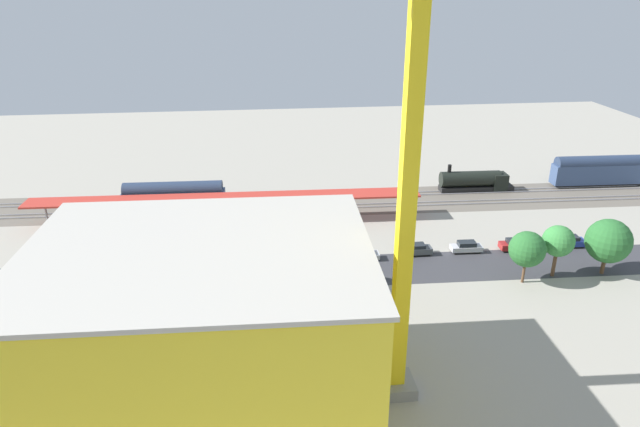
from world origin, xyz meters
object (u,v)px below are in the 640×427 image
at_px(passenger_coach, 600,170).
at_px(parked_car_0, 569,242).
at_px(tower_crane, 431,162).
at_px(street_tree_4, 608,241).
at_px(locomotive, 476,181).
at_px(traffic_light, 305,230).
at_px(parked_car_1, 515,245).
at_px(street_tree_3, 558,241).
at_px(freight_coach_far, 174,197).
at_px(box_truck_0, 197,293).
at_px(street_tree_2, 527,249).
at_px(parked_car_3, 415,250).
at_px(parked_car_5, 307,257).
at_px(street_tree_0, 106,263).
at_px(platform_canopy_near, 226,198).
at_px(construction_building, 205,332).
at_px(street_tree_1, 310,253).
at_px(parked_car_4, 363,255).
at_px(parked_car_2, 466,247).

height_order(passenger_coach, parked_car_0, passenger_coach).
height_order(tower_crane, street_tree_4, tower_crane).
distance_m(locomotive, tower_crane, 62.91).
height_order(passenger_coach, tower_crane, tower_crane).
distance_m(locomotive, passenger_coach, 24.90).
height_order(parked_car_0, traffic_light, traffic_light).
xyz_separation_m(parked_car_1, street_tree_3, (-1.74, 8.07, 4.39)).
relative_size(freight_coach_far, parked_car_1, 3.79).
distance_m(box_truck_0, traffic_light, 18.48).
bearing_deg(parked_car_0, box_truck_0, 10.99).
distance_m(locomotive, street_tree_2, 35.57).
xyz_separation_m(parked_car_3, traffic_light, (16.09, -0.73, 3.74)).
relative_size(parked_car_5, street_tree_2, 0.65).
relative_size(freight_coach_far, street_tree_2, 2.39).
xyz_separation_m(parked_car_0, street_tree_4, (-0.23, 8.45, 4.10)).
bearing_deg(parked_car_1, street_tree_2, 71.43).
distance_m(parked_car_3, parked_car_5, 16.02).
xyz_separation_m(passenger_coach, street_tree_0, (84.55, 34.76, 2.79)).
xyz_separation_m(street_tree_2, street_tree_4, (-11.94, -1.09, 0.01)).
xyz_separation_m(platform_canopy_near, passenger_coach, (-71.58, -9.71, -1.01)).
height_order(platform_canopy_near, locomotive, locomotive).
distance_m(parked_car_1, box_truck_0, 46.74).
height_order(parked_car_1, traffic_light, traffic_light).
relative_size(street_tree_0, traffic_light, 1.34).
distance_m(construction_building, box_truck_0, 18.97).
bearing_deg(passenger_coach, tower_crane, 45.71).
xyz_separation_m(parked_car_3, street_tree_4, (-23.92, 8.46, 4.11)).
xyz_separation_m(passenger_coach, street_tree_1, (60.01, 33.61, 2.21)).
bearing_deg(street_tree_4, freight_coach_far, -25.01).
bearing_deg(street_tree_1, box_truck_0, 8.52).
relative_size(passenger_coach, parked_car_3, 3.98).
xyz_separation_m(parked_car_1, parked_car_4, (22.96, 0.40, -0.07)).
bearing_deg(street_tree_3, parked_car_2, -42.35).
distance_m(parked_car_0, parked_car_3, 23.69).
relative_size(street_tree_1, street_tree_4, 1.09).
bearing_deg(street_tree_2, parked_car_3, -38.56).
bearing_deg(street_tree_0, street_tree_4, -179.03).
bearing_deg(street_tree_3, parked_car_0, -129.46).
relative_size(parked_car_5, traffic_light, 0.69).
relative_size(parked_car_4, street_tree_0, 0.50).
relative_size(parked_car_1, street_tree_0, 0.50).
height_order(street_tree_2, street_tree_4, street_tree_4).
bearing_deg(traffic_light, tower_crane, 106.17).
bearing_deg(passenger_coach, street_tree_0, 22.35).
relative_size(parked_car_0, tower_crane, 0.13).
bearing_deg(street_tree_1, tower_crane, 113.60).
xyz_separation_m(street_tree_1, street_tree_4, (-40.19, 0.06, -0.55)).
xyz_separation_m(parked_car_2, tower_crane, (15.57, 27.65, 22.26)).
height_order(freight_coach_far, street_tree_0, street_tree_0).
height_order(platform_canopy_near, street_tree_4, street_tree_4).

